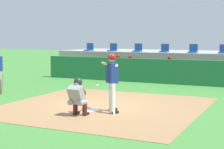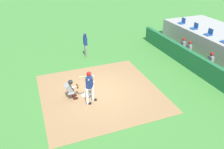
{
  "view_description": "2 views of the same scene",
  "coord_description": "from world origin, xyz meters",
  "views": [
    {
      "loc": [
        5.36,
        -10.61,
        2.33
      ],
      "look_at": [
        0.0,
        0.7,
        1.0
      ],
      "focal_mm": 58.43,
      "sensor_mm": 36.0,
      "label": 1
    },
    {
      "loc": [
        10.02,
        -3.14,
        6.92
      ],
      "look_at": [
        0.0,
        0.7,
        1.0
      ],
      "focal_mm": 36.01,
      "sensor_mm": 36.0,
      "label": 2
    }
  ],
  "objects": [
    {
      "name": "dirt_infield",
      "position": [
        0.0,
        0.0,
        0.01
      ],
      "size": [
        6.4,
        6.4,
        0.01
      ],
      "primitive_type": "cube",
      "color": "#9E754C",
      "rests_on": "ground"
    },
    {
      "name": "dugout_wall",
      "position": [
        0.0,
        6.5,
        0.6
      ],
      "size": [
        13.0,
        0.3,
        1.2
      ],
      "primitive_type": "cube",
      "color": "#1E6638",
      "rests_on": "ground"
    },
    {
      "name": "catcher_crouched",
      "position": [
        -0.01,
        -1.59,
        0.61
      ],
      "size": [
        0.48,
        1.62,
        1.13
      ],
      "color": "gray",
      "rests_on": "ground"
    },
    {
      "name": "dugout_bench",
      "position": [
        0.0,
        7.5,
        0.23
      ],
      "size": [
        11.8,
        0.44,
        0.45
      ],
      "primitive_type": "cube",
      "color": "olive",
      "rests_on": "ground"
    },
    {
      "name": "dugout_player_1",
      "position": [
        -2.11,
        7.34,
        0.67
      ],
      "size": [
        0.49,
        0.7,
        1.3
      ],
      "color": "#939399",
      "rests_on": "ground"
    },
    {
      "name": "dugout_player_0",
      "position": [
        -2.83,
        7.34,
        0.67
      ],
      "size": [
        0.49,
        0.7,
        1.3
      ],
      "color": "#939399",
      "rests_on": "ground"
    },
    {
      "name": "stadium_seat_2",
      "position": [
        -2.44,
        9.38,
        1.53
      ],
      "size": [
        0.46,
        0.46,
        0.48
      ],
      "color": "#1E478C",
      "rests_on": "stands_platform"
    },
    {
      "name": "on_deck_batter",
      "position": [
        -5.0,
        0.55,
        1.02
      ],
      "size": [
        0.58,
        0.23,
        1.79
      ],
      "color": "#99999E",
      "rests_on": "ground"
    },
    {
      "name": "batter_at_plate",
      "position": [
        0.69,
        -0.77,
        1.04
      ],
      "size": [
        0.51,
        0.91,
        1.8
      ],
      "color": "silver",
      "rests_on": "ground"
    },
    {
      "name": "stadium_seat_0",
      "position": [
        -5.69,
        9.38,
        1.53
      ],
      "size": [
        0.46,
        0.46,
        0.48
      ],
      "color": "#1E478C",
      "rests_on": "stands_platform"
    },
    {
      "name": "dugout_player_2",
      "position": [
        0.07,
        7.34,
        0.67
      ],
      "size": [
        0.49,
        0.7,
        1.3
      ],
      "color": "#939399",
      "rests_on": "ground"
    },
    {
      "name": "home_plate",
      "position": [
        0.0,
        -0.8,
        0.02
      ],
      "size": [
        0.62,
        0.62,
        0.02
      ],
      "primitive_type": "cube",
      "rotation": [
        0.0,
        0.0,
        0.79
      ],
      "color": "white",
      "rests_on": "dirt_infield"
    },
    {
      "name": "stadium_seat_1",
      "position": [
        -4.06,
        9.38,
        1.53
      ],
      "size": [
        0.46,
        0.46,
        0.48
      ],
      "color": "#1E478C",
      "rests_on": "stands_platform"
    },
    {
      "name": "ground_plane",
      "position": [
        0.0,
        0.0,
        0.0
      ],
      "size": [
        80.0,
        80.0,
        0.0
      ],
      "primitive_type": "plane",
      "color": "#428438"
    }
  ]
}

